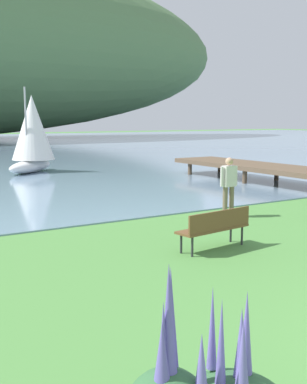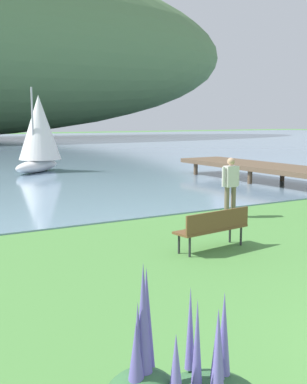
# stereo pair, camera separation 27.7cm
# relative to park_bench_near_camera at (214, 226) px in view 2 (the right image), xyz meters

# --- Properties ---
(park_bench_near_camera) EXTENTS (1.85, 0.70, 0.88)m
(park_bench_near_camera) POSITION_rel_park_bench_near_camera_xyz_m (0.00, 0.00, 0.00)
(park_bench_near_camera) COLOR brown
(park_bench_near_camera) RESTS_ON ground
(person_at_shoreline) EXTENTS (0.61, 0.22, 1.71)m
(person_at_shoreline) POSITION_rel_park_bench_near_camera_xyz_m (2.60, 2.62, 0.46)
(person_at_shoreline) COLOR #72604C
(person_at_shoreline) RESTS_ON ground
(sailboat_mid_bay) EXTENTS (3.54, 3.42, 4.36)m
(sailboat_mid_bay) POSITION_rel_park_bench_near_camera_xyz_m (1.61, 17.04, 1.57)
(sailboat_mid_bay) COLOR white
(sailboat_mid_bay) RESTS_ON bay_water
(pier_dock) EXTENTS (2.40, 10.00, 0.80)m
(pier_dock) POSITION_rel_park_bench_near_camera_xyz_m (8.83, 7.67, 0.17)
(pier_dock) COLOR brown
(pier_dock) RESTS_ON ground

